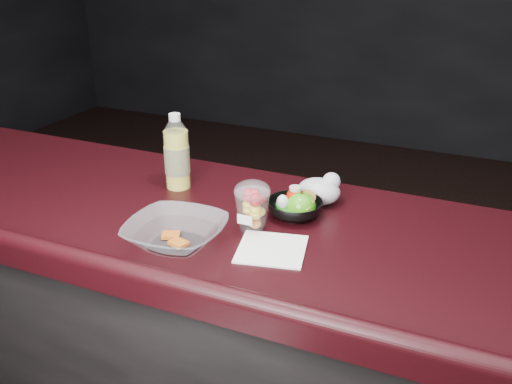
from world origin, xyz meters
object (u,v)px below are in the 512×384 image
fruit_cup (252,205)px  takeout_bowl (176,233)px  green_apple (301,206)px  lemonade_bottle (177,157)px  snack_bowl (295,207)px

fruit_cup → takeout_bowl: 0.21m
green_apple → lemonade_bottle: bearing=172.6°
lemonade_bottle → snack_bowl: lemonade_bottle is taller
fruit_cup → snack_bowl: size_ratio=0.83×
snack_bowl → takeout_bowl: (-0.21, -0.26, 0.00)m
fruit_cup → snack_bowl: fruit_cup is taller
fruit_cup → takeout_bowl: (-0.14, -0.15, -0.04)m
lemonade_bottle → green_apple: 0.42m
green_apple → takeout_bowl: 0.34m
lemonade_bottle → green_apple: size_ratio=2.76×
lemonade_bottle → snack_bowl: bearing=-6.9°
lemonade_bottle → snack_bowl: size_ratio=1.42×
lemonade_bottle → snack_bowl: 0.40m
lemonade_bottle → fruit_cup: 0.35m
fruit_cup → snack_bowl: (0.07, 0.11, -0.04)m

